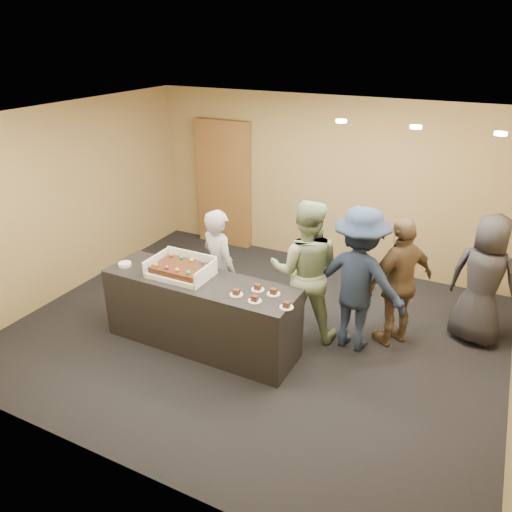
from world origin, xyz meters
The scene contains 17 objects.
room centered at (0.00, 0.00, 1.35)m, with size 6.04×6.00×2.70m.
serving_counter centered at (-0.47, -0.55, 0.45)m, with size 2.40×0.70×0.90m, color black.
storage_cabinet centered at (-1.84, 2.41, 1.11)m, with size 1.01×0.15×2.22m, color brown.
cake_box centered at (-0.73, -0.52, 0.95)m, with size 0.73×0.51×0.22m.
sheet_cake centered at (-0.73, -0.55, 1.00)m, with size 0.63×0.43×0.12m.
plate_stack centered at (-1.51, -0.64, 0.92)m, with size 0.16×0.16×0.04m, color white.
slice_a centered at (0.10, -0.67, 0.92)m, with size 0.15×0.15×0.07m.
slice_b centered at (0.26, -0.46, 0.92)m, with size 0.15×0.15×0.07m.
slice_c centered at (0.34, -0.71, 0.92)m, with size 0.15×0.15×0.07m.
slice_d centered at (0.46, -0.47, 0.92)m, with size 0.15×0.15×0.07m.
slice_e centered at (0.71, -0.68, 0.92)m, with size 0.15×0.15×0.07m.
person_server_grey centered at (-0.52, -0.02, 0.80)m, with size 0.58×0.38×1.60m, color #98989D.
person_sage_man centered at (0.56, 0.22, 0.90)m, with size 0.88×0.69×1.81m, color gray.
person_navy_man centered at (1.21, 0.29, 0.90)m, with size 1.16×0.67×1.80m, color #1B273F.
person_brown_extra centered at (1.63, 0.59, 0.82)m, with size 0.96×0.40×1.64m, color brown.
person_dark_suit centered at (2.53, 1.10, 0.83)m, with size 0.81×0.53×1.66m, color #242328.
ceiling_spotlights centered at (1.60, 0.50, 2.67)m, with size 1.72×0.12×0.03m.
Camera 1 is at (2.48, -4.91, 3.59)m, focal length 35.00 mm.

